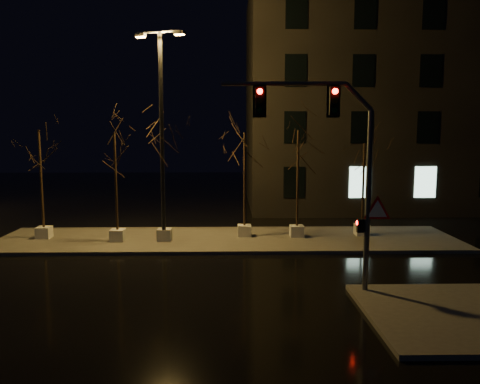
{
  "coord_description": "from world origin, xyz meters",
  "views": [
    {
      "loc": [
        0.15,
        -16.04,
        5.21
      ],
      "look_at": [
        0.53,
        2.78,
        2.8
      ],
      "focal_mm": 35.0,
      "sensor_mm": 36.0,
      "label": 1
    }
  ],
  "objects": [
    {
      "name": "ground",
      "position": [
        0.0,
        0.0,
        0.0
      ],
      "size": [
        90.0,
        90.0,
        0.0
      ],
      "primitive_type": "plane",
      "color": "black",
      "rests_on": "ground"
    },
    {
      "name": "median",
      "position": [
        0.0,
        6.0,
        0.07
      ],
      "size": [
        22.0,
        5.0,
        0.15
      ],
      "primitive_type": "cube",
      "color": "#45433E",
      "rests_on": "ground"
    },
    {
      "name": "building",
      "position": [
        14.0,
        18.0,
        7.5
      ],
      "size": [
        25.0,
        12.0,
        15.0
      ],
      "primitive_type": "cube",
      "color": "black",
      "rests_on": "ground"
    },
    {
      "name": "tree_0",
      "position": [
        -8.83,
        6.19,
        4.19
      ],
      "size": [
        1.8,
        1.8,
        5.32
      ],
      "color": "beige",
      "rests_on": "median"
    },
    {
      "name": "tree_1",
      "position": [
        -5.15,
        5.52,
        4.07
      ],
      "size": [
        1.8,
        1.8,
        5.17
      ],
      "color": "beige",
      "rests_on": "median"
    },
    {
      "name": "tree_2",
      "position": [
        -2.97,
        5.6,
        4.71
      ],
      "size": [
        1.8,
        1.8,
        6.01
      ],
      "color": "beige",
      "rests_on": "median"
    },
    {
      "name": "tree_3",
      "position": [
        0.83,
        6.41,
        4.09
      ],
      "size": [
        1.8,
        1.8,
        5.19
      ],
      "color": "beige",
      "rests_on": "median"
    },
    {
      "name": "tree_4",
      "position": [
        3.38,
        6.25,
        4.18
      ],
      "size": [
        1.8,
        1.8,
        5.31
      ],
      "color": "beige",
      "rests_on": "median"
    },
    {
      "name": "tree_5",
      "position": [
        6.65,
        6.56,
        3.68
      ],
      "size": [
        1.8,
        1.8,
        4.65
      ],
      "color": "beige",
      "rests_on": "median"
    },
    {
      "name": "traffic_signal_mast",
      "position": [
        3.43,
        -1.47,
        4.49
      ],
      "size": [
        5.41,
        0.31,
        6.61
      ],
      "rotation": [
        0.0,
        0.0,
        -0.03
      ],
      "color": "#505357",
      "rests_on": "sidewalk_corner"
    },
    {
      "name": "streetlight_main",
      "position": [
        -2.96,
        5.39,
        5.64
      ],
      "size": [
        2.34,
        0.95,
        9.52
      ],
      "rotation": [
        0.0,
        0.0,
        -0.3
      ],
      "color": "black",
      "rests_on": "median"
    }
  ]
}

